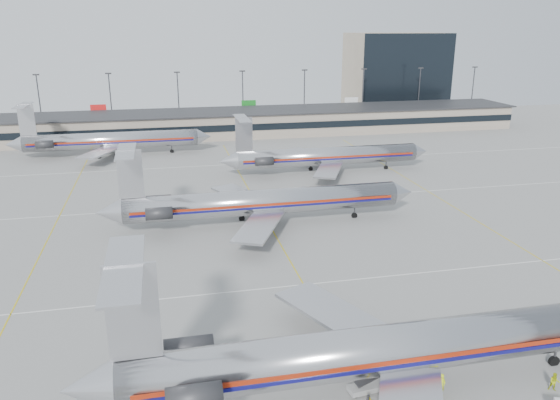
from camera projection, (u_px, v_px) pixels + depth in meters
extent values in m
plane|color=gray|center=(331.00, 332.00, 50.77)|extent=(260.00, 260.00, 0.00)
cube|color=silver|center=(304.00, 285.00, 60.07)|extent=(160.00, 0.15, 0.02)
cube|color=gray|center=(217.00, 124.00, 141.00)|extent=(160.00, 16.00, 6.00)
cube|color=black|center=(221.00, 128.00, 133.40)|extent=(160.00, 0.20, 1.60)
cube|color=#2D2D30|center=(217.00, 112.00, 140.05)|extent=(162.00, 17.00, 0.30)
cylinder|color=#38383D|center=(40.00, 104.00, 143.43)|extent=(0.30, 0.30, 15.00)
cube|color=#2D2D30|center=(36.00, 75.00, 141.11)|extent=(1.60, 0.40, 0.35)
cylinder|color=#38383D|center=(111.00, 102.00, 147.12)|extent=(0.30, 0.30, 15.00)
cube|color=#2D2D30|center=(108.00, 73.00, 144.80)|extent=(1.60, 0.40, 0.35)
cylinder|color=#38383D|center=(179.00, 100.00, 150.80)|extent=(0.30, 0.30, 15.00)
cube|color=#2D2D30|center=(177.00, 72.00, 148.48)|extent=(1.60, 0.40, 0.35)
cylinder|color=#38383D|center=(243.00, 99.00, 154.49)|extent=(0.30, 0.30, 15.00)
cube|color=#2D2D30|center=(242.00, 71.00, 152.17)|extent=(1.60, 0.40, 0.35)
cylinder|color=#38383D|center=(304.00, 97.00, 158.17)|extent=(0.30, 0.30, 15.00)
cube|color=#2D2D30|center=(305.00, 70.00, 155.85)|extent=(1.60, 0.40, 0.35)
cylinder|color=#38383D|center=(363.00, 95.00, 161.86)|extent=(0.30, 0.30, 15.00)
cube|color=#2D2D30|center=(364.00, 69.00, 159.54)|extent=(1.60, 0.40, 0.35)
cylinder|color=#38383D|center=(419.00, 94.00, 165.54)|extent=(0.30, 0.30, 15.00)
cube|color=#2D2D30|center=(421.00, 68.00, 163.22)|extent=(1.60, 0.40, 0.35)
cylinder|color=#38383D|center=(472.00, 92.00, 169.23)|extent=(0.30, 0.30, 15.00)
cube|color=#2D2D30|center=(475.00, 67.00, 166.91)|extent=(1.60, 0.40, 0.35)
cube|color=tan|center=(395.00, 73.00, 178.69)|extent=(30.00, 20.00, 25.00)
cylinder|color=#B8B8BD|center=(396.00, 348.00, 41.81)|extent=(41.38, 3.83, 3.83)
cone|color=#BBBBC0|center=(88.00, 388.00, 37.19)|extent=(3.72, 3.83, 3.83)
cube|color=#99210B|center=(407.00, 361.00, 39.97)|extent=(39.31, 0.05, 0.36)
cube|color=#0E0D5B|center=(406.00, 366.00, 40.10)|extent=(39.31, 0.05, 0.29)
cube|color=#BBBBC0|center=(340.00, 316.00, 48.43)|extent=(9.62, 14.02, 0.33)
cube|color=#BBBBC0|center=(133.00, 312.00, 36.23)|extent=(3.52, 0.26, 7.03)
cube|color=#BBBBC0|center=(123.00, 267.00, 35.16)|extent=(2.48, 10.86, 0.19)
cylinder|color=#2D2D30|center=(189.00, 348.00, 41.28)|extent=(3.72, 1.76, 1.76)
cylinder|color=#2D2D30|center=(194.00, 398.00, 35.79)|extent=(3.72, 1.76, 1.76)
cylinder|color=#2D2D30|center=(555.00, 356.00, 45.62)|extent=(0.21, 0.21, 1.71)
cylinder|color=#2D2D30|center=(345.00, 366.00, 44.32)|extent=(0.21, 0.21, 1.71)
cylinder|color=black|center=(554.00, 361.00, 45.77)|extent=(0.93, 0.31, 0.93)
cylinder|color=#B8B8BD|center=(264.00, 202.00, 77.21)|extent=(38.88, 3.60, 3.60)
cone|color=#B8B8BD|center=(402.00, 193.00, 81.51)|extent=(3.11, 3.60, 3.60)
cone|color=#BBBBC0|center=(109.00, 212.00, 72.87)|extent=(3.50, 3.60, 3.60)
cube|color=#99210B|center=(267.00, 205.00, 75.48)|extent=(36.94, 0.05, 0.34)
cube|color=#0E0D5B|center=(267.00, 208.00, 75.60)|extent=(36.94, 0.05, 0.27)
cube|color=#BBBBC0|center=(243.00, 195.00, 83.44)|extent=(9.04, 13.18, 0.31)
cube|color=#BBBBC0|center=(259.00, 226.00, 70.78)|extent=(9.04, 13.18, 0.31)
cube|color=#BBBBC0|center=(130.00, 174.00, 71.97)|extent=(3.30, 0.24, 6.61)
cube|color=#BBBBC0|center=(126.00, 151.00, 70.96)|extent=(2.33, 10.21, 0.17)
cylinder|color=#2D2D30|center=(159.00, 201.00, 76.71)|extent=(3.50, 1.65, 1.65)
cylinder|color=#2D2D30|center=(159.00, 214.00, 71.56)|extent=(3.50, 1.65, 1.65)
cylinder|color=#2D2D30|center=(354.00, 213.00, 80.79)|extent=(0.19, 0.19, 1.60)
cylinder|color=#2D2D30|center=(247.00, 226.00, 75.24)|extent=(0.19, 0.19, 1.60)
cylinder|color=#2D2D30|center=(242.00, 215.00, 79.58)|extent=(0.19, 0.19, 1.60)
cylinder|color=black|center=(354.00, 215.00, 80.93)|extent=(0.87, 0.29, 0.87)
cylinder|color=#B8B8BD|center=(328.00, 156.00, 104.97)|extent=(35.33, 3.44, 3.44)
cone|color=#B8B8BD|center=(420.00, 151.00, 108.89)|extent=(2.98, 3.44, 3.44)
cone|color=#BBBBC0|center=(228.00, 161.00, 101.01)|extent=(3.35, 3.44, 3.44)
cube|color=#99210B|center=(331.00, 157.00, 103.32)|extent=(33.56, 0.05, 0.33)
cube|color=#0E0D5B|center=(331.00, 159.00, 103.43)|extent=(33.56, 0.05, 0.26)
cube|color=#BBBBC0|center=(310.00, 154.00, 110.93)|extent=(8.65, 12.60, 0.30)
cube|color=#BBBBC0|center=(329.00, 170.00, 98.82)|extent=(8.65, 12.60, 0.30)
cube|color=#BBBBC0|center=(244.00, 135.00, 100.15)|extent=(3.16, 0.23, 6.32)
cube|color=#BBBBC0|center=(242.00, 118.00, 99.19)|extent=(2.23, 9.76, 0.17)
cylinder|color=#2D2D30|center=(259.00, 155.00, 104.69)|extent=(3.35, 1.58, 1.58)
cylinder|color=#2D2D30|center=(264.00, 161.00, 99.76)|extent=(3.35, 1.58, 1.58)
cylinder|color=#2D2D30|center=(386.00, 165.00, 108.21)|extent=(0.19, 0.19, 1.53)
cylinder|color=#2D2D30|center=(317.00, 172.00, 103.09)|extent=(0.19, 0.19, 1.53)
cylinder|color=#2D2D30|center=(311.00, 167.00, 107.24)|extent=(0.19, 0.19, 1.53)
cylinder|color=black|center=(386.00, 167.00, 108.34)|extent=(0.84, 0.28, 0.84)
cylinder|color=#B8B8BD|center=(113.00, 140.00, 118.75)|extent=(36.57, 3.56, 3.56)
cone|color=#B8B8BD|center=(204.00, 137.00, 122.81)|extent=(3.08, 3.56, 3.56)
cone|color=#BBBBC0|center=(14.00, 145.00, 114.65)|extent=(3.46, 3.56, 3.56)
cube|color=#99210B|center=(112.00, 141.00, 117.04)|extent=(34.74, 0.05, 0.34)
cube|color=#0E0D5B|center=(112.00, 143.00, 117.16)|extent=(34.74, 0.05, 0.27)
cube|color=#BBBBC0|center=(106.00, 139.00, 124.91)|extent=(8.95, 13.05, 0.31)
cube|color=#BBBBC0|center=(101.00, 152.00, 112.38)|extent=(8.95, 13.05, 0.31)
cube|color=#BBBBC0|center=(27.00, 120.00, 113.76)|extent=(3.27, 0.24, 6.54)
cube|color=#BBBBC0|center=(23.00, 105.00, 112.76)|extent=(2.31, 10.10, 0.17)
cylinder|color=#2D2D30|center=(49.00, 139.00, 118.45)|extent=(3.46, 1.64, 1.64)
cylinder|color=#2D2D30|center=(44.00, 144.00, 113.35)|extent=(3.46, 1.64, 1.64)
cylinder|color=#2D2D30|center=(172.00, 149.00, 122.09)|extent=(0.19, 0.19, 1.59)
cylinder|color=#2D2D30|center=(99.00, 155.00, 116.79)|extent=(0.19, 0.19, 1.59)
cylinder|color=#2D2D30|center=(101.00, 150.00, 121.09)|extent=(0.19, 0.19, 1.59)
cylinder|color=black|center=(172.00, 151.00, 122.23)|extent=(0.87, 0.29, 0.87)
cube|color=black|center=(408.00, 396.00, 39.02)|extent=(1.54, 1.39, 0.09)
cube|color=#999999|center=(368.00, 387.00, 42.41)|extent=(3.28, 1.50, 0.44)
cube|color=#2D2D30|center=(375.00, 375.00, 42.21)|extent=(3.29, 1.16, 1.14)
cylinder|color=black|center=(379.00, 383.00, 43.15)|extent=(0.44, 0.14, 0.44)
cylinder|color=black|center=(384.00, 391.00, 42.25)|extent=(0.44, 0.14, 0.44)
cylinder|color=black|center=(352.00, 387.00, 42.68)|extent=(0.44, 0.14, 0.44)
cylinder|color=black|center=(356.00, 395.00, 41.78)|extent=(0.44, 0.14, 0.44)
imported|color=#CDE715|center=(442.00, 385.00, 41.75)|extent=(0.84, 0.75, 1.93)
imported|color=#ADBE11|center=(554.00, 382.00, 42.42)|extent=(0.95, 0.90, 1.55)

